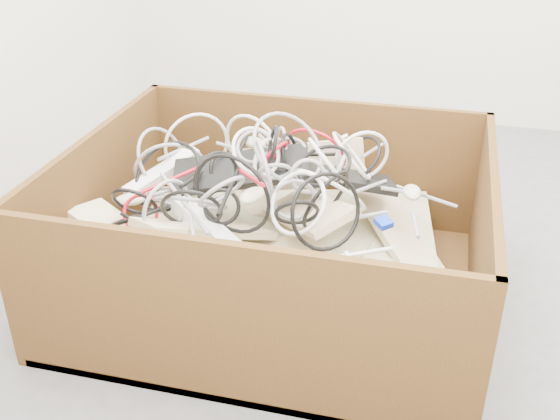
% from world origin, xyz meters
% --- Properties ---
extents(ground, '(3.00, 3.00, 0.00)m').
position_xyz_m(ground, '(0.00, 0.00, 0.00)').
color(ground, '#58585A').
rests_on(ground, ground).
extents(cardboard_box, '(1.26, 1.05, 0.51)m').
position_xyz_m(cardboard_box, '(-0.27, -0.25, 0.13)').
color(cardboard_box, '#39230E').
rests_on(cardboard_box, ground).
extents(keyboard_pile, '(1.18, 0.90, 0.38)m').
position_xyz_m(keyboard_pile, '(-0.26, -0.24, 0.27)').
color(keyboard_pile, beige).
rests_on(keyboard_pile, cardboard_box).
extents(mice_scatter, '(0.96, 0.69, 0.19)m').
position_xyz_m(mice_scatter, '(-0.32, -0.28, 0.36)').
color(mice_scatter, beige).
rests_on(mice_scatter, keyboard_pile).
extents(power_strip_left, '(0.20, 0.27, 0.12)m').
position_xyz_m(power_strip_left, '(-0.67, -0.16, 0.35)').
color(power_strip_left, white).
rests_on(power_strip_left, keyboard_pile).
extents(power_strip_right, '(0.29, 0.22, 0.10)m').
position_xyz_m(power_strip_right, '(-0.42, -0.42, 0.32)').
color(power_strip_right, white).
rests_on(power_strip_right, keyboard_pile).
extents(vga_plug, '(0.06, 0.06, 0.03)m').
position_xyz_m(vga_plug, '(0.08, -0.33, 0.35)').
color(vga_plug, '#0D2ECA').
rests_on(vga_plug, keyboard_pile).
extents(cable_tangle, '(1.11, 0.81, 0.45)m').
position_xyz_m(cable_tangle, '(-0.34, -0.21, 0.41)').
color(cable_tangle, silver).
rests_on(cable_tangle, keyboard_pile).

